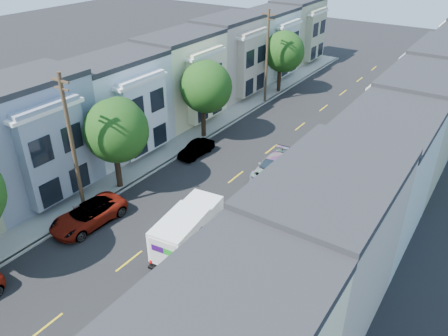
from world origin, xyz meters
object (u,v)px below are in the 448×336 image
tree_c (115,131)px  tree_e (283,52)px  utility_pole_far (267,57)px  parked_right_c (322,158)px  tree_d (205,87)px  utility_pole_near (73,147)px  parked_right_b (168,310)px  parked_right_d (360,120)px  parked_left_d (196,149)px  tree_far_r (398,80)px  parked_left_c (88,215)px  lead_sedan (273,167)px  fedex_truck (188,229)px

tree_c → tree_e: size_ratio=1.00×
utility_pole_far → parked_right_c: bearing=-42.5°
tree_d → tree_c: bearing=-90.0°
tree_e → utility_pole_near: 29.89m
tree_c → utility_pole_near: size_ratio=0.73×
parked_right_b → parked_right_d: (0.00, 29.56, -0.08)m
tree_c → parked_right_b: bearing=-34.9°
utility_pole_far → parked_right_d: 12.09m
tree_e → tree_d: bearing=-90.0°
tree_d → parked_left_d: bearing=-67.6°
parked_right_b → parked_right_d: bearing=91.5°
tree_c → tree_far_r: size_ratio=1.28×
tree_c → tree_far_r: (13.20, 25.63, -0.80)m
parked_left_d → parked_right_c: 10.77m
tree_e → parked_right_d: (11.20, -4.39, -4.27)m
parked_right_d → utility_pole_far: bearing=173.4°
tree_far_r → parked_right_c: tree_far_r is taller
tree_far_r → tree_e: bearing=177.7°
tree_d → tree_e: bearing=90.0°
utility_pole_near → parked_right_d: bearing=66.3°
utility_pole_far → parked_right_c: 15.85m
utility_pole_near → parked_right_b: 12.72m
tree_c → parked_right_d: bearing=62.8°
utility_pole_near → parked_right_c: (11.20, 15.73, -4.50)m
tree_e → parked_right_b: (11.20, -33.96, -4.20)m
utility_pole_near → parked_right_b: bearing=-19.9°
tree_d → tree_far_r: bearing=48.1°
parked_left_d → parked_right_b: parked_right_b is taller
parked_left_c → parked_right_c: size_ratio=1.12×
parked_left_d → parked_right_d: bearing=57.5°
tree_c → parked_right_d: tree_c is taller
utility_pole_far → tree_far_r: bearing=14.3°
lead_sedan → parked_right_c: lead_sedan is taller
lead_sedan → fedex_truck: bearing=-93.2°
tree_d → utility_pole_far: utility_pole_far is taller
tree_c → parked_right_d: 24.85m
utility_pole_near → lead_sedan: utility_pole_near is taller
parked_left_c → parked_right_d: size_ratio=1.18×
utility_pole_far → lead_sedan: (8.57, -13.98, -4.40)m
tree_e → parked_left_c: (1.40, -30.68, -4.16)m
lead_sedan → parked_left_c: 14.68m
tree_e → parked_right_c: bearing=-51.7°
parked_left_c → parked_right_d: (9.80, 26.29, -0.11)m
tree_d → parked_right_d: size_ratio=1.65×
parked_left_d → parked_right_d: 17.28m
parked_right_d → parked_right_c: bearing=-94.1°
utility_pole_near → parked_left_d: (1.40, 11.27, -4.54)m
tree_c → utility_pole_near: utility_pole_near is taller
utility_pole_far → parked_right_d: bearing=-2.5°
parked_right_b → tree_d: bearing=122.4°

